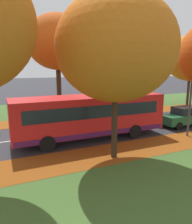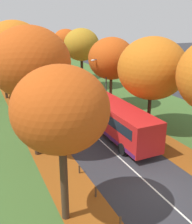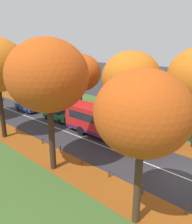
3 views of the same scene
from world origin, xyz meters
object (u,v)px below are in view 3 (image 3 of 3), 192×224
at_px(tree_right_far, 39,63).
at_px(bollard_third, 109,173).
at_px(bus, 109,123).
at_px(car_green_lead, 58,114).
at_px(tree_right_mid, 80,73).
at_px(bollard_second, 142,189).
at_px(tree_left_near, 48,76).
at_px(tree_left_nearest, 142,114).
at_px(car_blue_following, 27,106).
at_px(tree_right_near, 131,77).
at_px(tree_right_distant, 16,61).
at_px(bollard_nearest, 187,210).
at_px(streetlamp_right, 78,91).
at_px(bollard_sixth, 43,141).
at_px(bollard_fifth, 60,150).
at_px(bollard_fourth, 82,160).

height_order(tree_right_far, bollard_third, tree_right_far).
relative_size(bus, car_green_lead, 2.47).
xyz_separation_m(tree_right_mid, bollard_second, (-8.79, -14.66, -5.37)).
bearing_deg(tree_left_near, bollard_second, -74.24).
height_order(tree_left_nearest, tree_left_near, tree_left_near).
distance_m(bus, car_blue_following, 14.90).
xyz_separation_m(tree_left_near, tree_right_near, (10.60, 0.26, -1.22)).
distance_m(bus, car_green_lead, 8.52).
distance_m(tree_right_near, bollard_third, 11.11).
bearing_deg(car_green_lead, tree_left_nearest, -115.00).
bearing_deg(tree_right_mid, tree_right_distant, 88.69).
distance_m(tree_right_near, bollard_nearest, 14.10).
xyz_separation_m(tree_right_mid, car_green_lead, (-3.35, 0.77, -4.91)).
bearing_deg(car_green_lead, tree_right_far, 67.87).
relative_size(bollard_third, car_green_lead, 0.15).
bearing_deg(tree_right_distant, tree_right_mid, -91.31).
bearing_deg(tree_left_near, streetlamp_right, 36.98).
bearing_deg(bollard_sixth, tree_right_mid, 22.85).
bearing_deg(tree_right_distant, bollard_second, -106.21).
xyz_separation_m(tree_right_near, bollard_fifth, (-8.67, 1.30, -5.54)).
height_order(tree_left_nearest, bollard_fifth, tree_left_nearest).
distance_m(tree_left_nearest, tree_right_far, 27.74).
relative_size(bollard_fourth, car_green_lead, 0.16).
distance_m(tree_right_far, bollard_third, 24.30).
xyz_separation_m(tree_left_nearest, tree_right_distant, (11.35, 32.46, 0.30)).
bearing_deg(bollard_second, tree_right_mid, 59.05).
bearing_deg(tree_left_near, bollard_fifth, 38.96).
distance_m(tree_right_near, bollard_fourth, 10.41).
distance_m(tree_right_mid, bollard_nearest, 20.20).
relative_size(tree_left_near, bollard_third, 15.56).
bearing_deg(bollard_fourth, tree_right_distant, 70.63).
height_order(tree_right_near, bollard_nearest, tree_right_near).
relative_size(bollard_third, bollard_fifth, 0.98).
xyz_separation_m(bollard_nearest, car_blue_following, (4.89, 24.58, 0.47)).
relative_size(tree_right_far, bollard_third, 14.15).
bearing_deg(bollard_sixth, tree_right_distant, 66.16).
relative_size(tree_right_distant, car_blue_following, 1.99).
height_order(tree_left_near, bollard_nearest, tree_left_near).
height_order(tree_left_near, car_blue_following, tree_left_near).
bearing_deg(tree_left_nearest, car_green_lead, 65.00).
bearing_deg(bus, tree_right_near, -0.21).
height_order(tree_right_far, bollard_fifth, tree_right_far).
distance_m(tree_right_near, car_blue_following, 16.16).
relative_size(tree_left_near, bus, 0.93).
bearing_deg(car_blue_following, car_green_lead, -85.86).
height_order(tree_left_near, tree_right_mid, tree_left_near).
xyz_separation_m(tree_left_nearest, car_green_lead, (7.61, 16.32, -5.25)).
distance_m(tree_left_near, bollard_sixth, 8.29).
xyz_separation_m(tree_left_near, car_blue_following, (6.86, 15.15, -6.27)).
bearing_deg(tree_left_near, tree_right_mid, 36.77).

